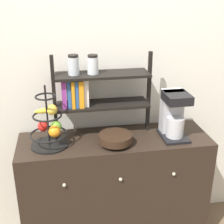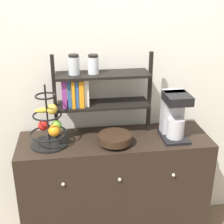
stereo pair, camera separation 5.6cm
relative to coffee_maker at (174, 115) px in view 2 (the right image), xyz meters
name	(u,v)px [view 2 (the right image)]	position (x,y,z in m)	size (l,w,h in m)	color
wall_back	(110,67)	(-0.41, 0.27, 0.28)	(7.00, 0.05, 2.60)	silver
sideboard	(115,190)	(-0.41, 0.02, -0.59)	(1.33, 0.44, 0.86)	black
coffee_maker	(174,115)	(0.00, 0.00, 0.00)	(0.17, 0.24, 0.32)	black
fruit_stand	(49,125)	(-0.84, 0.00, -0.03)	(0.25, 0.25, 0.42)	black
wooden_bowl	(115,139)	(-0.42, -0.06, -0.12)	(0.22, 0.22, 0.07)	black
shelf_hutch	(90,88)	(-0.56, 0.12, 0.18)	(0.68, 0.20, 0.58)	black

